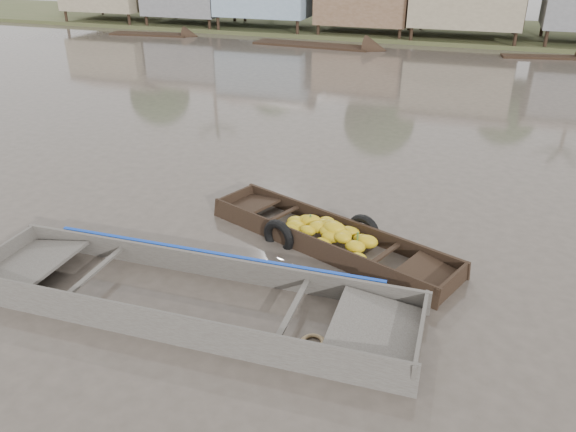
% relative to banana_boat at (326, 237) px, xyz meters
% --- Properties ---
extents(ground, '(120.00, 120.00, 0.00)m').
position_rel_banana_boat_xyz_m(ground, '(-1.34, -1.69, -0.16)').
color(ground, '#463E36').
rests_on(ground, ground).
extents(banana_boat, '(5.88, 3.42, 0.83)m').
position_rel_banana_boat_xyz_m(banana_boat, '(0.00, 0.00, 0.00)').
color(banana_boat, black).
rests_on(banana_boat, ground).
extents(viewer_boat, '(8.28, 2.35, 0.66)m').
position_rel_banana_boat_xyz_m(viewer_boat, '(-1.67, -2.97, -0.08)').
color(viewer_boat, '#3F3A35').
rests_on(viewer_boat, ground).
extents(distant_boats, '(46.16, 13.14, 0.35)m').
position_rel_banana_boat_xyz_m(distant_boats, '(6.74, 21.42, -0.21)').
color(distant_boats, black).
rests_on(distant_boats, ground).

